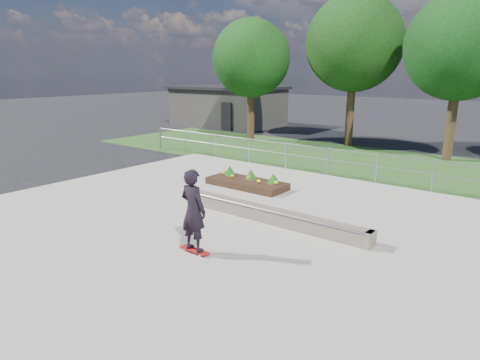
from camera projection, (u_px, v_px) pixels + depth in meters
name	position (u px, v px, depth m)	size (l,w,h in m)	color
ground	(200.00, 229.00, 11.65)	(120.00, 120.00, 0.00)	black
grass_verge	(362.00, 162.00, 20.03)	(30.00, 8.00, 0.02)	#274A1D
concrete_slab	(200.00, 228.00, 11.64)	(15.00, 15.00, 0.06)	#9E978C
fence	(328.00, 158.00, 17.17)	(20.06, 0.06, 1.20)	gray
building	(228.00, 106.00, 33.35)	(8.40, 5.40, 3.00)	#332F2D
tree_far_left	(251.00, 59.00, 25.13)	(4.55, 4.55, 7.15)	#352215
tree_mid_left	(354.00, 43.00, 23.17)	(5.25, 5.25, 8.25)	#382616
tree_mid_right	(460.00, 46.00, 19.22)	(4.90, 4.90, 7.70)	#372416
grind_ledge	(269.00, 215.00, 11.95)	(6.00, 0.44, 0.43)	brown
planter_bed	(248.00, 182.00, 15.61)	(3.00, 1.20, 0.61)	black
skateboarder	(193.00, 211.00, 9.70)	(0.80, 0.47, 2.01)	silver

